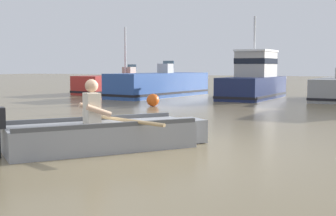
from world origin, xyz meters
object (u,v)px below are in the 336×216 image
object	(u,v)px
moored_boat_blue	(160,85)
mooring_buoy	(153,100)
rowboat_with_person	(105,134)
moored_boat_navy	(254,80)
moored_boat_red	(124,84)

from	to	relation	value
moored_boat_blue	mooring_buoy	bearing A→B (deg)	-64.53
mooring_buoy	moored_boat_blue	bearing A→B (deg)	115.47
rowboat_with_person	mooring_buoy	size ratio (longest dim) A/B	7.47
moored_boat_navy	rowboat_with_person	bearing A→B (deg)	-84.54
moored_boat_red	mooring_buoy	distance (m)	8.62
rowboat_with_person	moored_boat_red	bearing A→B (deg)	121.60
moored_boat_navy	moored_boat_red	bearing A→B (deg)	171.05
moored_boat_blue	moored_boat_navy	size ratio (longest dim) A/B	1.33
moored_boat_navy	mooring_buoy	world-z (taller)	moored_boat_navy
rowboat_with_person	moored_boat_navy	world-z (taller)	moored_boat_navy
moored_boat_red	moored_boat_blue	world-z (taller)	moored_boat_red
rowboat_with_person	moored_boat_blue	bearing A→B (deg)	114.19
rowboat_with_person	moored_boat_blue	world-z (taller)	moored_boat_blue
moored_boat_red	mooring_buoy	size ratio (longest dim) A/B	14.45
moored_boat_blue	mooring_buoy	distance (m)	5.36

